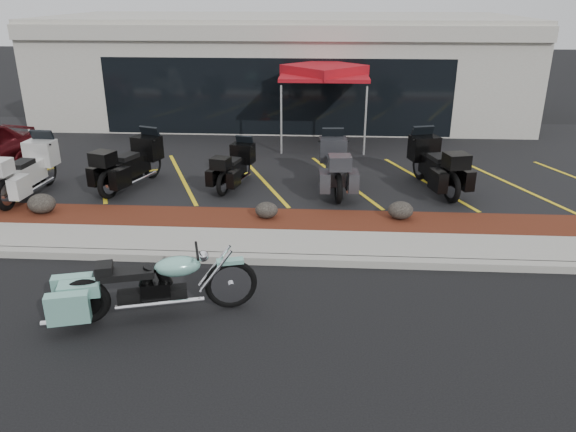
# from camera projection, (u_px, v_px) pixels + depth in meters

# --- Properties ---
(ground) EXTENTS (90.00, 90.00, 0.00)m
(ground) POSITION_uv_depth(u_px,v_px,m) (229.00, 284.00, 10.05)
(ground) COLOR black
(ground) RESTS_ON ground
(curb) EXTENTS (24.00, 0.25, 0.15)m
(curb) POSITION_uv_depth(u_px,v_px,m) (237.00, 258.00, 10.86)
(curb) COLOR gray
(curb) RESTS_ON ground
(sidewalk) EXTENTS (24.00, 1.20, 0.15)m
(sidewalk) POSITION_uv_depth(u_px,v_px,m) (242.00, 243.00, 11.50)
(sidewalk) COLOR gray
(sidewalk) RESTS_ON ground
(mulch_bed) EXTENTS (24.00, 1.20, 0.16)m
(mulch_bed) POSITION_uv_depth(u_px,v_px,m) (249.00, 221.00, 12.61)
(mulch_bed) COLOR #3C1A0D
(mulch_bed) RESTS_ON ground
(upper_lot) EXTENTS (26.00, 9.60, 0.15)m
(upper_lot) POSITION_uv_depth(u_px,v_px,m) (271.00, 156.00, 17.62)
(upper_lot) COLOR black
(upper_lot) RESTS_ON ground
(dealership_building) EXTENTS (18.00, 8.16, 4.00)m
(dealership_building) POSITION_uv_depth(u_px,v_px,m) (284.00, 67.00, 22.70)
(dealership_building) COLOR #A5A195
(dealership_building) RESTS_ON ground
(boulder_left) EXTENTS (0.63, 0.53, 0.45)m
(boulder_left) POSITION_uv_depth(u_px,v_px,m) (42.00, 203.00, 12.78)
(boulder_left) COLOR black
(boulder_left) RESTS_ON mulch_bed
(boulder_mid) EXTENTS (0.51, 0.43, 0.36)m
(boulder_mid) POSITION_uv_depth(u_px,v_px,m) (267.00, 210.00, 12.52)
(boulder_mid) COLOR black
(boulder_mid) RESTS_ON mulch_bed
(boulder_right) EXTENTS (0.56, 0.47, 0.40)m
(boulder_right) POSITION_uv_depth(u_px,v_px,m) (401.00, 210.00, 12.45)
(boulder_right) COLOR black
(boulder_right) RESTS_ON mulch_bed
(hero_cruiser) EXTENTS (3.34, 1.65, 1.14)m
(hero_cruiser) POSITION_uv_depth(u_px,v_px,m) (231.00, 277.00, 9.10)
(hero_cruiser) COLOR #76B8A9
(hero_cruiser) RESTS_ON ground
(touring_white) EXTENTS (1.14, 2.58, 1.47)m
(touring_white) POSITION_uv_depth(u_px,v_px,m) (45.00, 158.00, 14.46)
(touring_white) COLOR silver
(touring_white) RESTS_ON upper_lot
(touring_black_front) EXTENTS (1.70, 2.62, 1.42)m
(touring_black_front) POSITION_uv_depth(u_px,v_px,m) (151.00, 152.00, 15.03)
(touring_black_front) COLOR black
(touring_black_front) RESTS_ON upper_lot
(touring_black_mid) EXTENTS (1.25, 2.17, 1.19)m
(touring_black_mid) POSITION_uv_depth(u_px,v_px,m) (245.00, 157.00, 15.04)
(touring_black_mid) COLOR black
(touring_black_mid) RESTS_ON upper_lot
(touring_grey) EXTENTS (1.13, 2.53, 1.44)m
(touring_grey) POSITION_uv_depth(u_px,v_px,m) (332.00, 154.00, 14.84)
(touring_grey) COLOR #2E2F33
(touring_grey) RESTS_ON upper_lot
(touring_black_rear) EXTENTS (1.59, 2.69, 1.47)m
(touring_black_rear) POSITION_uv_depth(u_px,v_px,m) (421.00, 153.00, 14.90)
(touring_black_rear) COLOR black
(touring_black_rear) RESTS_ON upper_lot
(traffic_cone) EXTENTS (0.41, 0.41, 0.50)m
(traffic_cone) POSITION_uv_depth(u_px,v_px,m) (248.00, 148.00, 17.25)
(traffic_cone) COLOR red
(traffic_cone) RESTS_ON upper_lot
(popup_canopy) EXTENTS (2.85, 2.85, 2.56)m
(popup_canopy) POSITION_uv_depth(u_px,v_px,m) (324.00, 72.00, 17.84)
(popup_canopy) COLOR silver
(popup_canopy) RESTS_ON upper_lot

